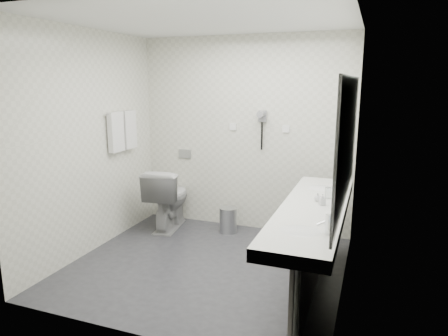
% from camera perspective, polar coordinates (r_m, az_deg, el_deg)
% --- Properties ---
extents(floor, '(2.80, 2.80, 0.00)m').
position_cam_1_polar(floor, '(4.46, -2.55, -13.54)').
color(floor, '#2D2D32').
rests_on(floor, ground).
extents(ceiling, '(2.80, 2.80, 0.00)m').
position_cam_1_polar(ceiling, '(4.06, -2.90, 20.14)').
color(ceiling, white).
rests_on(ceiling, wall_back).
extents(wall_back, '(2.80, 0.00, 2.80)m').
position_cam_1_polar(wall_back, '(5.29, 2.84, 4.70)').
color(wall_back, silver).
rests_on(wall_back, floor).
extents(wall_front, '(2.80, 0.00, 2.80)m').
position_cam_1_polar(wall_front, '(2.95, -12.66, -1.54)').
color(wall_front, silver).
rests_on(wall_front, floor).
extents(wall_left, '(0.00, 2.60, 2.60)m').
position_cam_1_polar(wall_left, '(4.80, -18.30, 3.34)').
color(wall_left, silver).
rests_on(wall_left, floor).
extents(wall_right, '(0.00, 2.60, 2.60)m').
position_cam_1_polar(wall_right, '(3.76, 17.29, 1.13)').
color(wall_right, silver).
rests_on(wall_right, floor).
extents(vanity_counter, '(0.55, 2.20, 0.10)m').
position_cam_1_polar(vanity_counter, '(3.71, 12.40, -5.96)').
color(vanity_counter, white).
rests_on(vanity_counter, floor).
extents(vanity_panel, '(0.03, 2.15, 0.75)m').
position_cam_1_polar(vanity_panel, '(3.85, 12.48, -12.02)').
color(vanity_panel, gray).
rests_on(vanity_panel, floor).
extents(vanity_post_near, '(0.06, 0.06, 0.75)m').
position_cam_1_polar(vanity_post_near, '(2.94, 10.01, -20.10)').
color(vanity_post_near, silver).
rests_on(vanity_post_near, floor).
extents(vanity_post_far, '(0.06, 0.06, 0.75)m').
position_cam_1_polar(vanity_post_far, '(4.81, 14.62, -7.15)').
color(vanity_post_far, silver).
rests_on(vanity_post_far, floor).
extents(mirror, '(0.02, 2.20, 1.05)m').
position_cam_1_polar(mirror, '(3.54, 17.05, 3.75)').
color(mirror, '#B2BCC6').
rests_on(mirror, wall_right).
extents(basin_near, '(0.40, 0.31, 0.05)m').
position_cam_1_polar(basin_near, '(3.09, 10.66, -8.93)').
color(basin_near, white).
rests_on(basin_near, vanity_counter).
extents(basin_far, '(0.40, 0.31, 0.05)m').
position_cam_1_polar(basin_far, '(4.31, 13.67, -2.96)').
color(basin_far, white).
rests_on(basin_far, vanity_counter).
extents(faucet_near, '(0.04, 0.04, 0.15)m').
position_cam_1_polar(faucet_near, '(3.03, 14.39, -7.68)').
color(faucet_near, silver).
rests_on(faucet_near, vanity_counter).
extents(faucet_far, '(0.04, 0.04, 0.15)m').
position_cam_1_polar(faucet_far, '(4.28, 16.32, -2.00)').
color(faucet_far, silver).
rests_on(faucet_far, vanity_counter).
extents(soap_bottle_a, '(0.07, 0.07, 0.11)m').
position_cam_1_polar(soap_bottle_a, '(3.71, 13.66, -4.30)').
color(soap_bottle_a, silver).
rests_on(soap_bottle_a, vanity_counter).
extents(soap_bottle_b, '(0.08, 0.08, 0.08)m').
position_cam_1_polar(soap_bottle_b, '(3.82, 13.03, -4.02)').
color(soap_bottle_b, silver).
rests_on(soap_bottle_b, vanity_counter).
extents(glass_left, '(0.06, 0.06, 0.11)m').
position_cam_1_polar(glass_left, '(3.94, 14.42, -3.42)').
color(glass_left, silver).
rests_on(glass_left, vanity_counter).
extents(glass_right, '(0.06, 0.06, 0.10)m').
position_cam_1_polar(glass_right, '(4.03, 15.85, -3.19)').
color(glass_right, silver).
rests_on(glass_right, vanity_counter).
extents(toilet, '(0.57, 0.86, 0.82)m').
position_cam_1_polar(toilet, '(5.46, -7.85, -4.19)').
color(toilet, white).
rests_on(toilet, floor).
extents(flush_plate, '(0.18, 0.02, 0.12)m').
position_cam_1_polar(flush_plate, '(5.63, -5.51, 2.03)').
color(flush_plate, '#B2B5BA').
rests_on(flush_plate, wall_back).
extents(pedal_bin, '(0.28, 0.28, 0.32)m').
position_cam_1_polar(pedal_bin, '(5.31, 0.59, -7.40)').
color(pedal_bin, '#B2B5BA').
rests_on(pedal_bin, floor).
extents(bin_lid, '(0.23, 0.23, 0.02)m').
position_cam_1_polar(bin_lid, '(5.25, 0.60, -5.69)').
color(bin_lid, '#B2B5BA').
rests_on(bin_lid, pedal_bin).
extents(towel_rail, '(0.02, 0.62, 0.02)m').
position_cam_1_polar(towel_rail, '(5.18, -14.28, 7.52)').
color(towel_rail, silver).
rests_on(towel_rail, wall_left).
extents(towel_near, '(0.07, 0.24, 0.48)m').
position_cam_1_polar(towel_near, '(5.08, -14.95, 4.91)').
color(towel_near, white).
rests_on(towel_near, towel_rail).
extents(towel_far, '(0.07, 0.24, 0.48)m').
position_cam_1_polar(towel_far, '(5.31, -13.21, 5.29)').
color(towel_far, white).
rests_on(towel_far, towel_rail).
extents(dryer_cradle, '(0.10, 0.04, 0.14)m').
position_cam_1_polar(dryer_cradle, '(5.16, 5.44, 7.27)').
color(dryer_cradle, gray).
rests_on(dryer_cradle, wall_back).
extents(dryer_barrel, '(0.08, 0.14, 0.08)m').
position_cam_1_polar(dryer_barrel, '(5.09, 5.23, 7.55)').
color(dryer_barrel, gray).
rests_on(dryer_barrel, dryer_cradle).
extents(dryer_cord, '(0.02, 0.02, 0.35)m').
position_cam_1_polar(dryer_cord, '(5.17, 5.34, 4.50)').
color(dryer_cord, black).
rests_on(dryer_cord, dryer_cradle).
extents(switch_plate_a, '(0.09, 0.02, 0.09)m').
position_cam_1_polar(switch_plate_a, '(5.31, 1.26, 5.83)').
color(switch_plate_a, white).
rests_on(switch_plate_a, wall_back).
extents(switch_plate_b, '(0.09, 0.02, 0.09)m').
position_cam_1_polar(switch_plate_b, '(5.12, 8.71, 5.47)').
color(switch_plate_b, white).
rests_on(switch_plate_b, wall_back).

